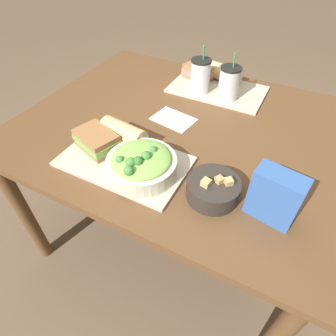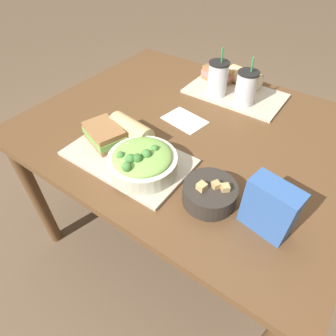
{
  "view_description": "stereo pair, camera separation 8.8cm",
  "coord_description": "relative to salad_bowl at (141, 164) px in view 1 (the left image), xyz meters",
  "views": [
    {
      "loc": [
        0.38,
        -0.85,
        1.4
      ],
      "look_at": [
        0.09,
        -0.29,
        0.79
      ],
      "focal_mm": 30.0,
      "sensor_mm": 36.0,
      "label": 1
    },
    {
      "loc": [
        0.46,
        -0.8,
        1.4
      ],
      "look_at": [
        0.09,
        -0.29,
        0.79
      ],
      "focal_mm": 30.0,
      "sensor_mm": 36.0,
      "label": 2
    }
  ],
  "objects": [
    {
      "name": "drink_cup_red",
      "position": [
        0.09,
        0.57,
        0.02
      ],
      "size": [
        0.09,
        0.09,
        0.2
      ],
      "color": "silver",
      "rests_on": "tray_far"
    },
    {
      "name": "soup_bowl",
      "position": [
        0.23,
        0.02,
        -0.02
      ],
      "size": [
        0.16,
        0.16,
        0.08
      ],
      "color": "#2D2823",
      "rests_on": "dining_table"
    },
    {
      "name": "sandwich_far",
      "position": [
        -0.09,
        0.7,
        -0.01
      ],
      "size": [
        0.17,
        0.15,
        0.06
      ],
      "rotation": [
        0.0,
        0.0,
        -0.28
      ],
      "color": "olive",
      "rests_on": "tray_far"
    },
    {
      "name": "dining_table",
      "position": [
        -0.02,
        0.32,
        -0.15
      ],
      "size": [
        1.25,
        1.03,
        0.75
      ],
      "color": "brown",
      "rests_on": "ground_plane"
    },
    {
      "name": "drink_cup_dark",
      "position": [
        -0.04,
        0.57,
        0.03
      ],
      "size": [
        0.09,
        0.09,
        0.21
      ],
      "color": "silver",
      "rests_on": "tray_far"
    },
    {
      "name": "salad_bowl",
      "position": [
        0.0,
        0.0,
        0.0
      ],
      "size": [
        0.22,
        0.22,
        0.1
      ],
      "color": "beige",
      "rests_on": "tray_near"
    },
    {
      "name": "baguette_near",
      "position": [
        -0.14,
        0.11,
        -0.0
      ],
      "size": [
        0.18,
        0.1,
        0.08
      ],
      "rotation": [
        0.0,
        0.0,
        1.44
      ],
      "color": "tan",
      "rests_on": "tray_near"
    },
    {
      "name": "baguette_far",
      "position": [
        0.02,
        0.72,
        -0.0
      ],
      "size": [
        0.17,
        0.11,
        0.08
      ],
      "rotation": [
        0.0,
        0.0,
        1.37
      ],
      "color": "tan",
      "rests_on": "tray_far"
    },
    {
      "name": "tray_near",
      "position": [
        -0.09,
        0.02,
        -0.05
      ],
      "size": [
        0.43,
        0.26,
        0.01
      ],
      "color": "#BCB29E",
      "rests_on": "dining_table"
    },
    {
      "name": "napkin_folded",
      "position": [
        -0.05,
        0.33,
        -0.05
      ],
      "size": [
        0.18,
        0.14,
        0.0
      ],
      "color": "white",
      "rests_on": "dining_table"
    },
    {
      "name": "tray_far",
      "position": [
        0.02,
        0.64,
        -0.05
      ],
      "size": [
        0.43,
        0.26,
        0.01
      ],
      "color": "#BCB29E",
      "rests_on": "dining_table"
    },
    {
      "name": "chip_bag",
      "position": [
        0.4,
        0.03,
        0.03
      ],
      "size": [
        0.14,
        0.09,
        0.16
      ],
      "rotation": [
        0.0,
        0.0,
        -0.18
      ],
      "color": "#335BA3",
      "rests_on": "dining_table"
    },
    {
      "name": "sandwich_near",
      "position": [
        -0.2,
        0.04,
        -0.01
      ],
      "size": [
        0.18,
        0.15,
        0.06
      ],
      "rotation": [
        0.0,
        0.0,
        -0.33
      ],
      "color": "olive",
      "rests_on": "tray_near"
    },
    {
      "name": "ground_plane",
      "position": [
        -0.02,
        0.32,
        -0.8
      ],
      "size": [
        12.0,
        12.0,
        0.0
      ],
      "primitive_type": "plane",
      "color": "brown"
    }
  ]
}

